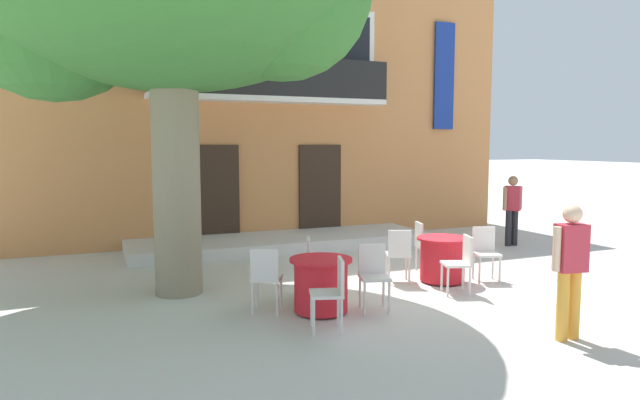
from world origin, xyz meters
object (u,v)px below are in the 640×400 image
object	(u,v)px
cafe_table_middle	(443,259)
cafe_chair_middle_1	(461,260)
cafe_chair_near_tree_1	(266,275)
cafe_chair_near_tree_3	(373,272)
cafe_chair_middle_0	(399,252)
pedestrian_mid_plaza	(512,207)
cafe_table_near_tree	(321,285)
cafe_chair_middle_3	(424,243)
pedestrian_near_entrance	(570,264)
cafe_chair_middle_2	(485,250)
cafe_chair_near_tree_0	(315,263)
cafe_chair_near_tree_2	(332,289)

from	to	relation	value
cafe_table_middle	cafe_chair_middle_1	world-z (taller)	cafe_chair_middle_1
cafe_chair_near_tree_1	cafe_chair_near_tree_3	size ratio (longest dim) A/B	1.00
cafe_table_middle	cafe_chair_middle_0	world-z (taller)	cafe_chair_middle_0
pedestrian_mid_plaza	cafe_table_near_tree	bearing A→B (deg)	-153.27
cafe_chair_middle_3	pedestrian_near_entrance	size ratio (longest dim) A/B	0.56
cafe_chair_middle_2	pedestrian_mid_plaza	xyz separation A→B (m)	(2.71, 2.41, 0.37)
cafe_table_near_tree	pedestrian_near_entrance	size ratio (longest dim) A/B	0.53
cafe_chair_near_tree_1	cafe_chair_middle_2	xyz separation A→B (m)	(3.98, 0.33, 0.00)
cafe_chair_near_tree_0	cafe_chair_near_tree_2	size ratio (longest dim) A/B	1.00
cafe_chair_middle_3	pedestrian_mid_plaza	xyz separation A→B (m)	(3.31, 1.48, 0.37)
cafe_chair_middle_0	cafe_chair_middle_3	bearing A→B (deg)	31.81
cafe_chair_near_tree_1	pedestrian_near_entrance	bearing A→B (deg)	-38.41
cafe_chair_near_tree_1	cafe_table_middle	xyz separation A→B (m)	(3.25, 0.52, -0.14)
cafe_chair_near_tree_3	pedestrian_near_entrance	bearing A→B (deg)	-51.74
cafe_chair_middle_2	cafe_chair_near_tree_2	bearing A→B (deg)	-158.68
cafe_chair_near_tree_3	cafe_chair_near_tree_1	bearing A→B (deg)	164.26
cafe_chair_middle_2	cafe_chair_near_tree_1	bearing A→B (deg)	-175.32
cafe_table_near_tree	pedestrian_near_entrance	distance (m)	3.16
cafe_chair_near_tree_1	cafe_chair_middle_3	world-z (taller)	same
cafe_table_middle	cafe_chair_near_tree_2	bearing A→B (deg)	-150.46
pedestrian_mid_plaza	cafe_chair_near_tree_2	bearing A→B (deg)	-148.56
cafe_table_near_tree	cafe_chair_near_tree_2	world-z (taller)	cafe_chair_near_tree_2
cafe_chair_near_tree_2	cafe_table_near_tree	bearing A→B (deg)	78.33
pedestrian_mid_plaza	cafe_table_middle	bearing A→B (deg)	-147.12
cafe_chair_near_tree_2	cafe_table_middle	xyz separation A→B (m)	(2.70, 1.53, -0.14)
cafe_chair_near_tree_2	cafe_chair_middle_1	size ratio (longest dim) A/B	1.00
cafe_chair_near_tree_0	cafe_table_near_tree	bearing A→B (deg)	-106.06
pedestrian_near_entrance	cafe_chair_near_tree_1	bearing A→B (deg)	141.59
cafe_table_middle	cafe_chair_middle_2	bearing A→B (deg)	-14.70
cafe_chair_near_tree_1	cafe_chair_middle_3	distance (m)	3.60
cafe_chair_near_tree_0	cafe_chair_middle_3	world-z (taller)	same
cafe_chair_near_tree_2	cafe_chair_middle_3	size ratio (longest dim) A/B	1.00
cafe_chair_middle_0	pedestrian_mid_plaza	bearing A→B (deg)	25.71
cafe_chair_near_tree_3	cafe_chair_middle_1	xyz separation A→B (m)	(1.63, 0.19, 0.00)
cafe_chair_near_tree_3	cafe_chair_middle_2	distance (m)	2.64
cafe_table_near_tree	cafe_chair_near_tree_0	world-z (taller)	cafe_chair_near_tree_0
cafe_table_near_tree	cafe_chair_near_tree_3	xyz separation A→B (m)	(0.74, -0.13, 0.14)
cafe_table_middle	pedestrian_near_entrance	size ratio (longest dim) A/B	0.53
cafe_chair_near_tree_2	cafe_chair_middle_3	bearing A→B (deg)	38.85
cafe_table_middle	cafe_chair_middle_2	world-z (taller)	cafe_chair_middle_2
cafe_chair_middle_1	cafe_chair_middle_2	size ratio (longest dim) A/B	1.00
cafe_table_middle	cafe_chair_middle_0	bearing A→B (deg)	163.01
cafe_chair_near_tree_3	cafe_chair_middle_3	size ratio (longest dim) A/B	1.00
cafe_chair_near_tree_1	pedestrian_near_entrance	distance (m)	3.84
cafe_chair_near_tree_0	cafe_chair_middle_0	distance (m)	1.64
cafe_table_near_tree	cafe_chair_near_tree_0	distance (m)	0.77
cafe_chair_middle_3	cafe_table_middle	bearing A→B (deg)	-99.39
cafe_chair_middle_0	cafe_chair_middle_3	xyz separation A→B (m)	(0.84, 0.52, 0.00)
cafe_chair_middle_0	cafe_chair_middle_2	world-z (taller)	same
pedestrian_near_entrance	cafe_chair_middle_0	bearing A→B (deg)	98.59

